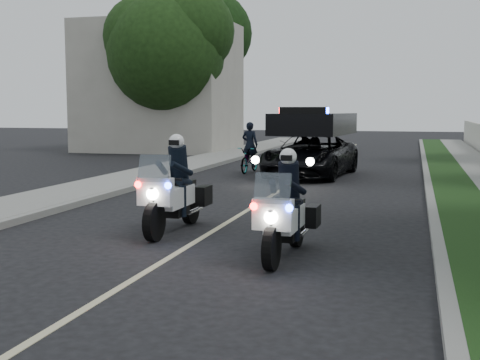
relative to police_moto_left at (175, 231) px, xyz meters
name	(u,v)px	position (x,y,z in m)	size (l,w,h in m)	color
ground	(92,305)	(0.70, -4.49, 0.00)	(120.00, 120.00, 0.00)	black
curb_right	(430,198)	(4.80, 5.51, 0.07)	(0.20, 60.00, 0.15)	gray
grass_verge	(459,199)	(5.50, 5.51, 0.08)	(1.20, 60.00, 0.16)	#193814
curb_left	(135,187)	(-3.40, 5.51, 0.07)	(0.20, 60.00, 0.15)	gray
sidewalk_left	(100,186)	(-4.50, 5.51, 0.08)	(2.00, 60.00, 0.16)	gray
building_far	(160,87)	(-9.30, 21.51, 3.50)	(8.00, 6.00, 7.00)	#A8A396
lane_marking	(273,195)	(0.70, 5.51, 0.00)	(0.12, 50.00, 0.01)	#BFB78C
police_moto_left	(175,231)	(0.00, 0.00, 0.00)	(0.77, 2.19, 1.86)	silver
police_moto_right	(285,257)	(2.45, -1.47, 0.00)	(0.71, 2.03, 1.72)	silver
police_suv	(311,176)	(0.93, 10.48, 0.00)	(2.44, 5.26, 2.56)	black
bicycle	(250,172)	(-1.42, 11.15, 0.00)	(0.62, 1.78, 0.93)	black
cyclist	(250,172)	(-1.42, 11.15, 0.00)	(0.59, 0.40, 1.65)	black
tree_left_near	(167,154)	(-7.95, 19.18, 0.00)	(6.04, 6.04, 10.07)	#1E3E14
tree_left_far	(190,147)	(-8.91, 25.19, 0.00)	(6.59, 6.59, 10.99)	#163410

